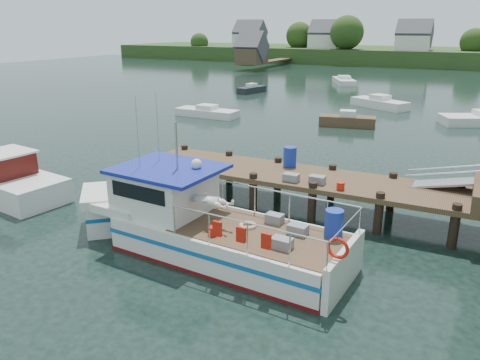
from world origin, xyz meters
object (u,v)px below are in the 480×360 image
at_px(lobster_boat, 197,224).
at_px(moored_d, 344,81).
at_px(moored_rowboat, 347,120).
at_px(moored_e, 252,89).
at_px(moored_b, 380,103).
at_px(moored_a, 207,112).
at_px(dock, 448,173).

height_order(lobster_boat, moored_d, lobster_boat).
bearing_deg(moored_d, lobster_boat, -76.59).
height_order(moored_rowboat, moored_e, moored_rowboat).
distance_m(moored_b, moored_e, 15.46).
relative_size(moored_a, moored_d, 0.84).
bearing_deg(moored_e, moored_b, -10.62).
xyz_separation_m(moored_rowboat, moored_b, (0.52, 9.50, 0.01)).
height_order(dock, moored_a, dock).
bearing_deg(moored_b, moored_rowboat, -98.94).
bearing_deg(moored_a, moored_rowboat, 28.12).
bearing_deg(moored_e, lobster_boat, -62.98).
relative_size(lobster_boat, moored_d, 1.68).
bearing_deg(dock, moored_e, 126.12).
xyz_separation_m(dock, lobster_boat, (-7.21, -5.30, -1.31)).
distance_m(lobster_boat, moored_rowboat, 22.55).
bearing_deg(lobster_boat, moored_d, 103.36).
bearing_deg(moored_a, moored_e, 122.53).
height_order(dock, lobster_boat, lobster_boat).
distance_m(dock, moored_d, 46.60).
bearing_deg(moored_e, moored_d, 66.31).
height_order(moored_rowboat, moored_d, moored_rowboat).
bearing_deg(moored_d, moored_rowboat, -70.51).
relative_size(moored_d, moored_e, 1.60).
xyz_separation_m(moored_b, moored_e, (-14.94, 3.94, -0.06)).
relative_size(dock, lobster_boat, 1.55).
height_order(dock, moored_rowboat, dock).
relative_size(dock, moored_rowboat, 3.87).
distance_m(moored_d, moored_e, 15.02).
bearing_deg(moored_e, dock, -49.73).
distance_m(dock, lobster_boat, 9.04).
relative_size(moored_rowboat, moored_b, 0.76).
bearing_deg(moored_d, dock, -66.73).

